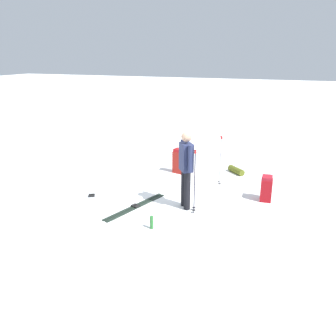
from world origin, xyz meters
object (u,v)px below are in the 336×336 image
Objects in this scene: backpack_bright at (180,161)px; sleeping_mat_rolled at (236,170)px; ski_pair_near at (92,196)px; thermos_bottle at (152,222)px; backpack_large_dark at (266,189)px; ski_poles_planted_far at (220,158)px; ski_poles_planted_near at (195,179)px; skier_standing at (186,166)px; ski_pair_far at (135,207)px.

sleeping_mat_rolled is (-0.52, 1.50, -0.25)m from backpack_bright.
thermos_bottle is at bearing 64.61° from ski_pair_near.
backpack_bright is (-2.38, 1.38, 0.33)m from ski_pair_near.
backpack_large_dark is at bearing 65.65° from backpack_bright.
backpack_large_dark is 1.43m from ski_poles_planted_far.
ski_poles_planted_near is at bearing 152.16° from thermos_bottle.
ski_pair_near is at bearing -54.66° from ski_poles_planted_far.
backpack_bright is at bearing -112.13° from ski_poles_planted_far.
backpack_bright reaches higher than sleeping_mat_rolled.
backpack_large_dark is 1.85m from ski_poles_planted_near.
thermos_bottle is at bearing -13.83° from ski_poles_planted_far.
skier_standing is 1.34× the size of ski_poles_planted_far.
skier_standing reaches higher than ski_poles_planted_near.
ski_poles_planted_far is at bearing -13.34° from sleeping_mat_rolled.
sleeping_mat_rolled is (-1.03, 0.24, -0.62)m from ski_poles_planted_far.
backpack_large_dark is at bearing 130.26° from ski_poles_planted_near.
ski_poles_planted_far is (0.51, 1.26, 0.37)m from backpack_bright.
backpack_bright is 0.52× the size of ski_poles_planted_near.
ski_pair_near and ski_pair_far have the same top height.
sleeping_mat_rolled is at bearing 166.66° from ski_poles_planted_far.
ski_poles_planted_near is at bearing 101.36° from ski_pair_far.
backpack_bright reaches higher than backpack_large_dark.
ski_pair_near is 3.31m from ski_poles_planted_far.
backpack_bright reaches higher than ski_pair_near.
ski_pair_near is at bearing -83.86° from skier_standing.
ski_poles_planted_near reaches higher than ski_poles_planted_far.
ski_pair_near is 3.02× the size of backpack_large_dark.
ski_pair_far is at bearing -68.82° from skier_standing.
ski_poles_planted_far is (-0.61, -1.22, 0.42)m from backpack_large_dark.
ski_poles_planted_far is (-1.77, 0.15, -0.04)m from ski_poles_planted_near.
skier_standing is 2.02m from backpack_large_dark.
skier_standing is 1.25× the size of ski_poles_planted_near.
backpack_large_dark is 2.72m from backpack_bright.
backpack_large_dark is at bearing 118.21° from ski_pair_far.
skier_standing is at bearing -57.72° from backpack_large_dark.
ski_pair_near is 4.09m from sleeping_mat_rolled.
backpack_large_dark reaches higher than ski_pair_far.
backpack_bright reaches higher than thermos_bottle.
ski_poles_planted_near is 2.47× the size of sleeping_mat_rolled.
ski_poles_planted_near reaches higher than thermos_bottle.
ski_pair_far is at bearing -136.67° from thermos_bottle.
backpack_bright reaches higher than ski_pair_far.
ski_pair_far is (0.40, -1.03, -0.94)m from skier_standing.
skier_standing is 1.69m from ski_poles_planted_far.
thermos_bottle is (2.80, -0.69, -0.58)m from ski_poles_planted_far.
backpack_bright is at bearing -154.09° from ski_poles_planted_near.
ski_pair_far is (0.16, 1.22, 0.00)m from ski_pair_near.
ski_poles_planted_near is (-0.10, 2.49, 0.74)m from ski_pair_near.
ski_poles_planted_far is at bearing 175.24° from ski_poles_planted_near.
ski_poles_planted_near reaches higher than backpack_large_dark.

